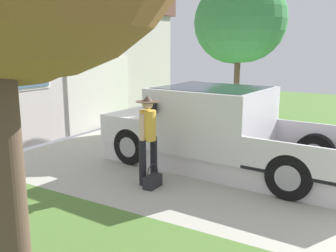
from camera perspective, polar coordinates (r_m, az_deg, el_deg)
name	(u,v)px	position (r m, az deg, el deg)	size (l,w,h in m)	color
pickup_truck	(214,131)	(8.14, 6.86, -0.77)	(2.27, 5.62, 1.72)	silver
person_with_hat	(148,132)	(7.08, -3.03, -0.97)	(0.48, 0.44, 1.67)	black
handbag	(153,180)	(7.05, -2.32, -8.15)	(0.38, 0.19, 0.46)	#232328
house_with_garage	(14,54)	(14.10, -22.11, 10.00)	(10.03, 6.88, 4.49)	beige
front_yard_tree	(237,21)	(11.97, 10.37, 15.29)	(2.89, 2.93, 4.55)	brown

